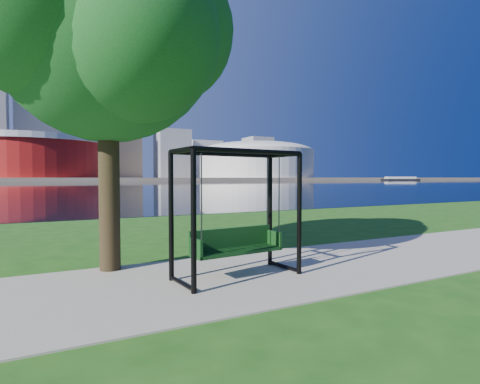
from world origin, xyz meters
TOP-DOWN VIEW (x-y plane):
  - ground at (0.00, 0.00)m, footprint 900.00×900.00m
  - path at (0.00, -0.50)m, footprint 120.00×4.00m
  - river at (0.00, 102.00)m, footprint 900.00×180.00m
  - far_bank at (0.00, 306.00)m, footprint 900.00×228.00m
  - stadium at (-10.00, 235.00)m, footprint 83.00×83.00m
  - arena at (135.00, 235.00)m, footprint 84.00×84.00m
  - skyline at (-4.27, 319.39)m, footprint 392.00×66.00m
  - swing at (-0.34, -0.57)m, footprint 2.62×1.34m
  - park_tree at (-2.59, 1.27)m, footprint 6.21×5.61m
  - barge at (226.65, 182.68)m, footprint 27.71×16.33m

SIDE VIEW (x-z plane):
  - ground at x=0.00m, z-range 0.00..0.00m
  - river at x=0.00m, z-range 0.00..0.02m
  - path at x=0.00m, z-range 0.00..0.03m
  - far_bank at x=0.00m, z-range 0.00..2.00m
  - barge at x=226.65m, z-range -0.12..2.57m
  - swing at x=-0.34m, z-range -0.04..2.54m
  - park_tree at x=-2.59m, z-range 1.50..9.22m
  - stadium at x=-10.00m, z-range -1.77..30.23m
  - arena at x=135.00m, z-range 2.59..29.15m
  - skyline at x=-4.27m, z-range -12.36..84.14m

